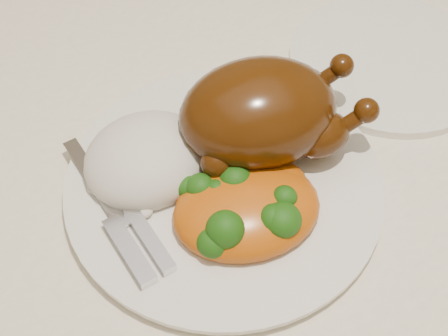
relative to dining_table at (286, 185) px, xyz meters
name	(u,v)px	position (x,y,z in m)	size (l,w,h in m)	color
dining_table	(286,185)	(0.00, 0.00, 0.00)	(1.60, 0.90, 0.76)	brown
tablecloth	(291,145)	(0.00, 0.00, 0.07)	(1.73, 1.03, 0.18)	beige
dinner_plate	(224,185)	(-0.10, -0.04, 0.11)	(0.30, 0.30, 0.01)	white
side_plate	(390,60)	(0.15, 0.03, 0.11)	(0.23, 0.23, 0.01)	white
roast_chicken	(263,112)	(-0.05, -0.01, 0.16)	(0.20, 0.14, 0.10)	#462507
rice_mound	(147,159)	(-0.16, 0.01, 0.13)	(0.13, 0.12, 0.06)	white
mac_and_cheese	(250,207)	(-0.10, -0.08, 0.13)	(0.15, 0.13, 0.06)	#D2590D
cutlery	(127,222)	(-0.20, -0.04, 0.12)	(0.04, 0.18, 0.01)	silver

